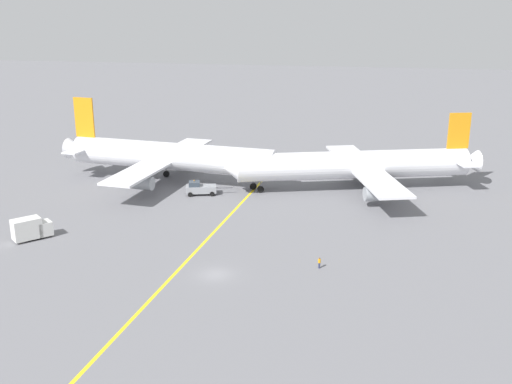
{
  "coord_description": "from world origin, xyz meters",
  "views": [
    {
      "loc": [
        20.07,
        -71.72,
        34.71
      ],
      "look_at": [
        0.45,
        25.51,
        4.0
      ],
      "focal_mm": 42.08,
      "sensor_mm": 36.0,
      "label": 1
    }
  ],
  "objects_px": {
    "gse_catering_truck_tall": "(31,229)",
    "ground_crew_wing_walker_right": "(319,263)",
    "pushback_tug": "(200,188)",
    "airliner_at_gate_left": "(170,157)",
    "airliner_being_pushed": "(355,165)"
  },
  "relations": [
    {
      "from": "airliner_at_gate_left",
      "to": "ground_crew_wing_walker_right",
      "type": "xyz_separation_m",
      "value": [
        34.22,
        -36.63,
        -4.62
      ]
    },
    {
      "from": "pushback_tug",
      "to": "ground_crew_wing_walker_right",
      "type": "xyz_separation_m",
      "value": [
        25.92,
        -29.58,
        -0.43
      ]
    },
    {
      "from": "gse_catering_truck_tall",
      "to": "ground_crew_wing_walker_right",
      "type": "relative_size",
      "value": 3.75
    },
    {
      "from": "gse_catering_truck_tall",
      "to": "ground_crew_wing_walker_right",
      "type": "bearing_deg",
      "value": -2.56
    },
    {
      "from": "pushback_tug",
      "to": "airliner_being_pushed",
      "type": "bearing_deg",
      "value": 17.77
    },
    {
      "from": "pushback_tug",
      "to": "ground_crew_wing_walker_right",
      "type": "relative_size",
      "value": 5.64
    },
    {
      "from": "ground_crew_wing_walker_right",
      "to": "airliner_at_gate_left",
      "type": "bearing_deg",
      "value": 133.06
    },
    {
      "from": "gse_catering_truck_tall",
      "to": "ground_crew_wing_walker_right",
      "type": "xyz_separation_m",
      "value": [
        45.02,
        -2.01,
        -0.93
      ]
    },
    {
      "from": "ground_crew_wing_walker_right",
      "to": "pushback_tug",
      "type": "bearing_deg",
      "value": 131.22
    },
    {
      "from": "pushback_tug",
      "to": "gse_catering_truck_tall",
      "type": "height_order",
      "value": "gse_catering_truck_tall"
    },
    {
      "from": "pushback_tug",
      "to": "ground_crew_wing_walker_right",
      "type": "distance_m",
      "value": 39.33
    },
    {
      "from": "airliner_being_pushed",
      "to": "pushback_tug",
      "type": "distance_m",
      "value": 30.7
    },
    {
      "from": "airliner_being_pushed",
      "to": "gse_catering_truck_tall",
      "type": "bearing_deg",
      "value": -142.54
    },
    {
      "from": "airliner_at_gate_left",
      "to": "pushback_tug",
      "type": "xyz_separation_m",
      "value": [
        8.31,
        -7.05,
        -4.19
      ]
    },
    {
      "from": "airliner_being_pushed",
      "to": "ground_crew_wing_walker_right",
      "type": "xyz_separation_m",
      "value": [
        -3.1,
        -38.88,
        -4.16
      ]
    }
  ]
}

